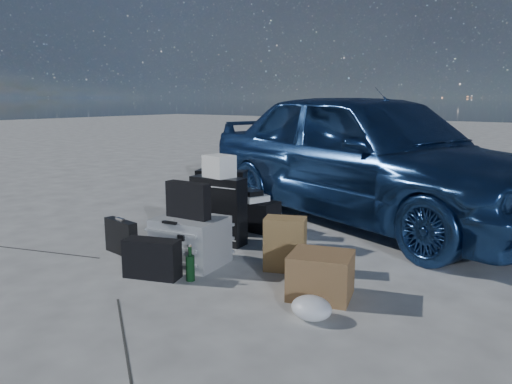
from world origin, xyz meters
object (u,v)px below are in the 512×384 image
car (368,155)px  suitcase_right (218,210)px  cardboard_box (321,275)px  green_bottle (190,264)px  suitcase_left (222,202)px  duffel_bag (250,214)px  pelican_case (191,241)px  briefcase (121,237)px

car → suitcase_right: size_ratio=6.82×
cardboard_box → green_bottle: 1.05m
suitcase_left → green_bottle: suitcase_left is taller
green_bottle → car: bearing=84.1°
suitcase_left → green_bottle: size_ratio=2.41×
suitcase_left → suitcase_right: suitcase_left is taller
duffel_bag → green_bottle: bearing=-68.3°
car → duffel_bag: bearing=162.3°
suitcase_right → duffel_bag: size_ratio=1.02×
suitcase_right → green_bottle: bearing=-67.8°
pelican_case → cardboard_box: (1.29, 0.02, -0.04)m
briefcase → pelican_case: bearing=21.0°
pelican_case → green_bottle: pelican_case is taller
car → briefcase: bearing=172.8°
car → duffel_bag: 1.58m
suitcase_left → duffel_bag: 0.40m
suitcase_right → pelican_case: bearing=-77.1°
briefcase → cardboard_box: bearing=12.6°
car → suitcase_right: (-0.79, -1.79, -0.45)m
cardboard_box → suitcase_right: bearing=157.8°
pelican_case → briefcase: pelican_case is taller
car → duffel_bag: size_ratio=6.95×
suitcase_left → duffel_bag: size_ratio=1.04×
briefcase → green_bottle: 1.02m
car → cardboard_box: (0.72, -2.40, -0.62)m
pelican_case → suitcase_left: 1.04m
duffel_bag → pelican_case: bearing=-75.5°
suitcase_right → cardboard_box: (1.51, -0.62, -0.17)m
briefcase → suitcase_left: bearing=82.4°
cardboard_box → suitcase_left: bearing=152.0°
cardboard_box → car: bearing=106.6°
suitcase_left → suitcase_right: size_ratio=1.02×
pelican_case → duffel_bag: bearing=95.0°
pelican_case → suitcase_right: bearing=100.8°
suitcase_left → pelican_case: bearing=-87.8°
suitcase_left → briefcase: bearing=-127.1°
suitcase_left → cardboard_box: 1.96m
suitcase_right → duffel_bag: 0.66m
car → duffel_bag: car is taller
cardboard_box → briefcase: bearing=-174.4°
pelican_case → suitcase_right: size_ratio=0.85×
car → briefcase: (-1.30, -2.60, -0.62)m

